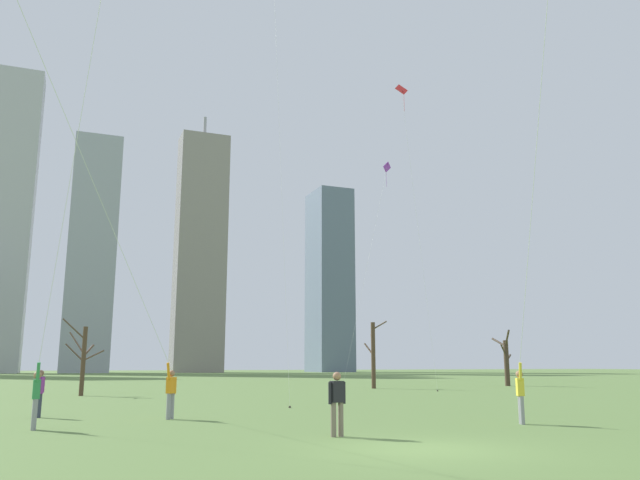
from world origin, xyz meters
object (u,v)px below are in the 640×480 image
object	(u,v)px
bystander_far_off_by_trees	(39,391)
distant_kite_drifting_left_red	(405,118)
bare_tree_right_of_center	(373,353)
bare_tree_rightmost	(506,360)
bare_tree_far_right_edge	(83,358)
kite_flyer_midfield_center_green	(57,272)
kite_flyer_midfield_left_teal	(526,309)
distant_kite_drifting_right_purple	(383,187)
bystander_watching_nearby	(337,400)
kite_flyer_foreground_right_blue	(148,332)

from	to	relation	value
bystander_far_off_by_trees	distant_kite_drifting_left_red	distance (m)	31.35
bare_tree_right_of_center	bare_tree_rightmost	xyz separation A→B (m)	(13.32, 1.02, -0.49)
bare_tree_far_right_edge	distant_kite_drifting_left_red	bearing A→B (deg)	-9.27
kite_flyer_midfield_center_green	distant_kite_drifting_left_red	xyz separation A→B (m)	(21.71, 18.88, 14.83)
kite_flyer_midfield_left_teal	bare_tree_rightmost	distance (m)	38.50
distant_kite_drifting_right_purple	distant_kite_drifting_left_red	size ratio (longest dim) A/B	0.84
bystander_watching_nearby	kite_flyer_midfield_center_green	bearing A→B (deg)	156.07
kite_flyer_midfield_left_teal	bare_tree_right_of_center	distance (m)	31.36
kite_flyer_midfield_left_teal	bare_tree_far_right_edge	xyz separation A→B (m)	(-11.57, 25.70, -1.19)
bystander_far_off_by_trees	bare_tree_right_of_center	distance (m)	30.62
kite_flyer_midfield_left_teal	bystander_watching_nearby	distance (m)	6.40
distant_kite_drifting_left_red	kite_flyer_foreground_right_blue	bearing A→B (deg)	-138.23
bare_tree_rightmost	bare_tree_right_of_center	bearing A→B (deg)	-175.63
kite_flyer_midfield_center_green	kite_flyer_foreground_right_blue	bearing A→B (deg)	35.21
kite_flyer_midfield_center_green	kite_flyer_midfield_left_teal	xyz separation A→B (m)	(12.86, -3.49, -0.88)
kite_flyer_midfield_center_green	distant_kite_drifting_right_purple	world-z (taller)	distant_kite_drifting_right_purple
distant_kite_drifting_left_red	bare_tree_far_right_edge	bearing A→B (deg)	170.73
kite_flyer_foreground_right_blue	bare_tree_rightmost	world-z (taller)	kite_flyer_foreground_right_blue
distant_kite_drifting_left_red	bare_tree_rightmost	bearing A→B (deg)	30.84
kite_flyer_midfield_center_green	bare_tree_far_right_edge	size ratio (longest dim) A/B	4.03
bare_tree_right_of_center	bare_tree_rightmost	distance (m)	13.37
distant_kite_drifting_right_purple	bare_tree_far_right_edge	world-z (taller)	distant_kite_drifting_right_purple
distant_kite_drifting_left_red	bare_tree_right_of_center	xyz separation A→B (m)	(0.85, 7.44, -16.39)
bystander_far_off_by_trees	bare_tree_far_right_edge	xyz separation A→B (m)	(1.69, 16.08, 1.31)
kite_flyer_midfield_left_teal	bystander_far_off_by_trees	bearing A→B (deg)	144.01
kite_flyer_midfield_center_green	bare_tree_right_of_center	xyz separation A→B (m)	(22.56, 26.33, -1.56)
kite_flyer_midfield_center_green	kite_flyer_midfield_left_teal	world-z (taller)	kite_flyer_midfield_center_green
bystander_far_off_by_trees	bare_tree_far_right_edge	world-z (taller)	bare_tree_far_right_edge
kite_flyer_midfield_center_green	bystander_far_off_by_trees	distance (m)	7.02
kite_flyer_foreground_right_blue	bare_tree_right_of_center	bearing A→B (deg)	50.89
kite_flyer_midfield_center_green	bare_tree_rightmost	distance (m)	45.16
bystander_watching_nearby	distant_kite_drifting_right_purple	size ratio (longest dim) A/B	0.09
kite_flyer_midfield_left_teal	bare_tree_right_of_center	world-z (taller)	kite_flyer_midfield_left_teal
bystander_watching_nearby	bare_tree_right_of_center	bearing A→B (deg)	62.10
distant_kite_drifting_right_purple	distant_kite_drifting_left_red	distance (m)	7.45
kite_flyer_midfield_center_green	distant_kite_drifting_left_red	size ratio (longest dim) A/B	0.84
bystander_far_off_by_trees	bystander_watching_nearby	bearing A→B (deg)	-51.39
kite_flyer_midfield_center_green	distant_kite_drifting_left_red	bearing A→B (deg)	41.02
kite_flyer_midfield_left_teal	bare_tree_rightmost	world-z (taller)	kite_flyer_midfield_left_teal
bare_tree_far_right_edge	bare_tree_rightmost	bearing A→B (deg)	8.44
kite_flyer_foreground_right_blue	distant_kite_drifting_right_purple	distance (m)	33.83
distant_kite_drifting_right_purple	bare_tree_rightmost	world-z (taller)	distant_kite_drifting_right_purple
distant_kite_drifting_left_red	distant_kite_drifting_right_purple	bearing A→B (deg)	76.93
distant_kite_drifting_right_purple	bare_tree_right_of_center	xyz separation A→B (m)	(-0.67, 0.91, -13.15)
kite_flyer_midfield_left_teal	distant_kite_drifting_right_purple	distance (m)	33.15
kite_flyer_foreground_right_blue	bare_tree_rightmost	distance (m)	41.81
kite_flyer_midfield_left_teal	bystander_far_off_by_trees	world-z (taller)	kite_flyer_midfield_left_teal
distant_kite_drifting_left_red	bare_tree_rightmost	world-z (taller)	distant_kite_drifting_left_red
distant_kite_drifting_right_purple	bare_tree_far_right_edge	distance (m)	26.04
kite_flyer_foreground_right_blue	bystander_far_off_by_trees	size ratio (longest dim) A/B	6.98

